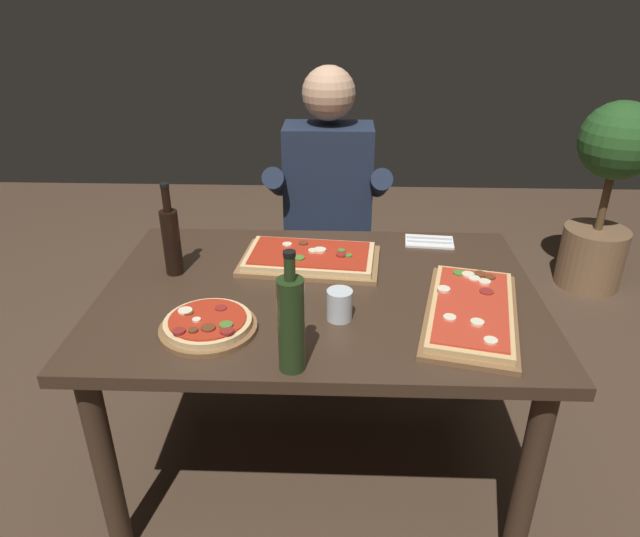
% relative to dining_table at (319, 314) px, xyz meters
% --- Properties ---
extents(ground_plane, '(6.40, 6.40, 0.00)m').
position_rel_dining_table_xyz_m(ground_plane, '(0.00, 0.00, -0.64)').
color(ground_plane, '#4C3828').
extents(dining_table, '(1.40, 0.96, 0.74)m').
position_rel_dining_table_xyz_m(dining_table, '(0.00, 0.00, 0.00)').
color(dining_table, '#3D2B1E').
rests_on(dining_table, ground_plane).
extents(pizza_rectangular_front, '(0.51, 0.33, 0.05)m').
position_rel_dining_table_xyz_m(pizza_rectangular_front, '(-0.04, 0.19, 0.12)').
color(pizza_rectangular_front, olive).
rests_on(pizza_rectangular_front, dining_table).
extents(pizza_rectangular_left, '(0.38, 0.58, 0.05)m').
position_rel_dining_table_xyz_m(pizza_rectangular_left, '(0.46, -0.15, 0.12)').
color(pizza_rectangular_left, brown).
rests_on(pizza_rectangular_left, dining_table).
extents(pizza_round_far, '(0.28, 0.28, 0.05)m').
position_rel_dining_table_xyz_m(pizza_round_far, '(-0.31, -0.26, 0.12)').
color(pizza_round_far, brown).
rests_on(pizza_round_far, dining_table).
extents(wine_bottle_dark, '(0.07, 0.07, 0.33)m').
position_rel_dining_table_xyz_m(wine_bottle_dark, '(-0.05, -0.42, 0.23)').
color(wine_bottle_dark, '#233819').
rests_on(wine_bottle_dark, dining_table).
extents(oil_bottle_amber, '(0.06, 0.06, 0.32)m').
position_rel_dining_table_xyz_m(oil_bottle_amber, '(-0.50, 0.10, 0.22)').
color(oil_bottle_amber, black).
rests_on(oil_bottle_amber, dining_table).
extents(tumbler_near_camera, '(0.08, 0.08, 0.09)m').
position_rel_dining_table_xyz_m(tumbler_near_camera, '(0.07, -0.18, 0.14)').
color(tumbler_near_camera, silver).
rests_on(tumbler_near_camera, dining_table).
extents(napkin_cutlery_set, '(0.19, 0.13, 0.01)m').
position_rel_dining_table_xyz_m(napkin_cutlery_set, '(0.40, 0.38, 0.10)').
color(napkin_cutlery_set, white).
rests_on(napkin_cutlery_set, dining_table).
extents(diner_chair, '(0.44, 0.44, 0.87)m').
position_rel_dining_table_xyz_m(diner_chair, '(0.01, 0.86, -0.16)').
color(diner_chair, '#3D2B1E').
rests_on(diner_chair, ground_plane).
extents(seated_diner, '(0.53, 0.41, 1.33)m').
position_rel_dining_table_xyz_m(seated_diner, '(0.01, 0.74, 0.10)').
color(seated_diner, '#23232D').
rests_on(seated_diner, ground_plane).
extents(potted_plant_corner, '(0.42, 0.42, 1.07)m').
position_rel_dining_table_xyz_m(potted_plant_corner, '(1.54, 1.46, -0.05)').
color(potted_plant_corner, '#846042').
rests_on(potted_plant_corner, ground_plane).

